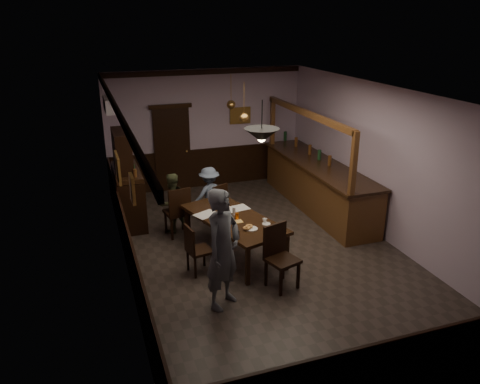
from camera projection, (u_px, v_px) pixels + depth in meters
name	position (u px, v px, depth m)	size (l,w,h in m)	color
room	(265.00, 178.00, 8.32)	(5.01, 8.01, 3.01)	#2D2621
dining_table	(233.00, 221.00, 8.56)	(1.58, 2.39, 0.75)	black
chair_far_left	(178.00, 210.00, 9.31)	(0.52, 0.52, 1.06)	black
chair_far_right	(217.00, 203.00, 9.85)	(0.54, 0.54, 0.93)	black
chair_near	(279.00, 253.00, 7.60)	(0.58, 0.58, 1.07)	black
chair_side	(195.00, 248.00, 7.98)	(0.45, 0.45, 0.90)	black
person_standing	(223.00, 249.00, 6.95)	(0.69, 0.46, 1.90)	#545860
person_seated_left	(172.00, 203.00, 9.52)	(0.61, 0.48, 1.26)	#484F2F
person_seated_right	(209.00, 195.00, 10.01)	(0.79, 0.45, 1.22)	slate
newspaper_left	(206.00, 214.00, 8.66)	(0.42, 0.30, 0.01)	silver
newspaper_right	(238.00, 208.00, 8.93)	(0.42, 0.30, 0.01)	silver
napkin	(238.00, 221.00, 8.37)	(0.15, 0.15, 0.00)	#E2AE53
saucer	(266.00, 224.00, 8.26)	(0.15, 0.15, 0.01)	white
coffee_cup	(265.00, 220.00, 8.29)	(0.08, 0.08, 0.07)	white
pastry_plate	(251.00, 229.00, 8.07)	(0.22, 0.22, 0.01)	white
pastry_ring_a	(247.00, 228.00, 8.03)	(0.13, 0.13, 0.04)	#C68C47
pastry_ring_b	(249.00, 226.00, 8.10)	(0.13, 0.13, 0.04)	#C68C47
soda_can	(237.00, 216.00, 8.44)	(0.07, 0.07, 0.12)	orange
beer_glass	(218.00, 214.00, 8.41)	(0.06, 0.06, 0.20)	#BF721E
water_glass	(234.00, 211.00, 8.62)	(0.06, 0.06, 0.15)	silver
pepper_mill	(238.00, 234.00, 7.72)	(0.04, 0.04, 0.14)	black
sideboard	(127.00, 187.00, 9.90)	(0.54, 1.52, 2.01)	black
bar_counter	(317.00, 184.00, 10.73)	(0.95, 4.10, 2.30)	#492913
door_back	(172.00, 150.00, 11.69)	(0.90, 0.06, 2.10)	black
ac_unit	(109.00, 105.00, 9.82)	(0.20, 0.85, 0.30)	white
picture_left_small	(132.00, 189.00, 5.92)	(0.04, 0.28, 0.36)	olive
picture_left_large	(118.00, 168.00, 8.20)	(0.04, 0.62, 0.48)	olive
picture_back	(240.00, 115.00, 11.98)	(0.55, 0.04, 0.42)	olive
pendant_iron	(262.00, 135.00, 7.33)	(0.56, 0.56, 0.66)	black
pendant_brass_mid	(244.00, 118.00, 9.30)	(0.20, 0.20, 0.81)	#BF8C3F
pendant_brass_far	(231.00, 105.00, 10.65)	(0.20, 0.20, 0.81)	#BF8C3F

